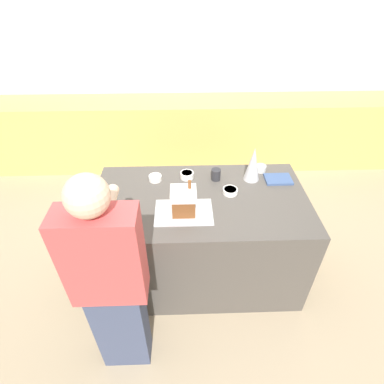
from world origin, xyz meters
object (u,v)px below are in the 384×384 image
object	(u,v)px
cookbook	(278,179)
candy_bowl_beside_tree	(230,191)
candy_bowl_center_rear	(187,175)
baking_tray	(184,212)
gingerbread_house	(184,201)
candy_bowl_far_left	(155,178)
decorative_tree	(253,164)
mug	(216,175)
person	(112,286)
candy_bowl_behind_tray	(261,168)

from	to	relation	value
cookbook	candy_bowl_beside_tree	bearing A→B (deg)	-159.15
candy_bowl_center_rear	baking_tray	bearing A→B (deg)	-94.12
candy_bowl_beside_tree	cookbook	size ratio (longest dim) A/B	0.55
gingerbread_house	candy_bowl_far_left	bearing A→B (deg)	119.15
cookbook	decorative_tree	bearing A→B (deg)	173.49
mug	gingerbread_house	bearing A→B (deg)	-123.44
candy_bowl_far_left	cookbook	distance (m)	1.06
candy_bowl_far_left	mug	bearing A→B (deg)	-0.63
mug	person	size ratio (longest dim) A/B	0.06
candy_bowl_far_left	candy_bowl_behind_tray	bearing A→B (deg)	6.85
baking_tray	cookbook	xyz separation A→B (m)	(0.82, 0.40, 0.01)
candy_bowl_center_rear	mug	xyz separation A→B (m)	(0.25, -0.03, 0.02)
candy_bowl_far_left	person	bearing A→B (deg)	-100.87
candy_bowl_far_left	mug	distance (m)	0.52
candy_bowl_behind_tray	candy_bowl_beside_tree	bearing A→B (deg)	-135.18
candy_bowl_far_left	mug	world-z (taller)	mug
decorative_tree	baking_tray	bearing A→B (deg)	-144.30
candy_bowl_far_left	gingerbread_house	bearing A→B (deg)	-60.85
baking_tray	mug	distance (m)	0.51
candy_bowl_far_left	candy_bowl_behind_tray	xyz separation A→B (m)	(0.93, 0.11, 0.01)
baking_tray	person	bearing A→B (deg)	-126.16
candy_bowl_beside_tree	mug	world-z (taller)	mug
gingerbread_house	mug	size ratio (longest dim) A/B	2.65
gingerbread_house	mug	xyz separation A→B (m)	(0.28, 0.42, -0.06)
candy_bowl_behind_tray	baking_tray	bearing A→B (deg)	-142.02
baking_tray	person	world-z (taller)	person
cookbook	person	distance (m)	1.60
baking_tray	decorative_tree	xyz separation A→B (m)	(0.59, 0.42, 0.15)
candy_bowl_far_left	baking_tray	bearing A→B (deg)	-60.89
candy_bowl_center_rear	candy_bowl_behind_tray	world-z (taller)	same
candy_bowl_far_left	person	size ratio (longest dim) A/B	0.07
candy_bowl_far_left	mug	xyz separation A→B (m)	(0.52, -0.01, 0.03)
baking_tray	candy_bowl_beside_tree	xyz separation A→B (m)	(0.38, 0.23, 0.02)
candy_bowl_center_rear	mug	bearing A→B (deg)	-7.59
person	decorative_tree	bearing A→B (deg)	44.89
decorative_tree	person	xyz separation A→B (m)	(-1.02, -1.02, -0.19)
candy_bowl_center_rear	cookbook	bearing A→B (deg)	-4.52
baking_tray	person	distance (m)	0.74
candy_bowl_behind_tray	mug	xyz separation A→B (m)	(-0.41, -0.12, 0.02)
person	candy_bowl_center_rear	bearing A→B (deg)	66.00
candy_bowl_far_left	candy_bowl_behind_tray	world-z (taller)	candy_bowl_behind_tray
baking_tray	gingerbread_house	xyz separation A→B (m)	(0.00, 0.00, 0.11)
candy_bowl_far_left	candy_bowl_center_rear	distance (m)	0.27
gingerbread_house	candy_bowl_center_rear	bearing A→B (deg)	85.91
decorative_tree	mug	xyz separation A→B (m)	(-0.31, 0.00, -0.10)
candy_bowl_center_rear	candy_bowl_behind_tray	size ratio (longest dim) A/B	1.23
baking_tray	candy_bowl_beside_tree	distance (m)	0.44
decorative_tree	candy_bowl_far_left	distance (m)	0.84
candy_bowl_center_rear	cookbook	distance (m)	0.79
decorative_tree	cookbook	size ratio (longest dim) A/B	1.34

